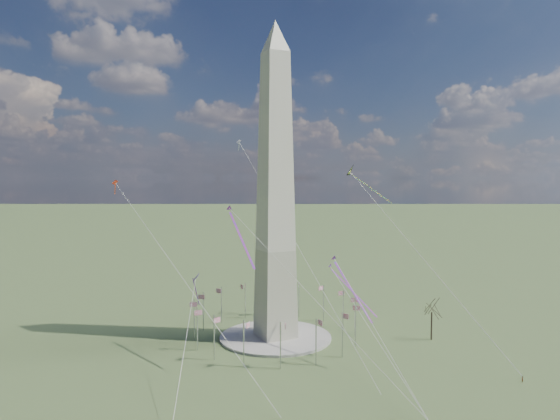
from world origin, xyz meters
name	(u,v)px	position (x,y,z in m)	size (l,w,h in m)	color
ground	(275,338)	(0.00, 0.00, 0.00)	(2000.00, 2000.00, 0.00)	#3D552A
plaza	(275,337)	(0.00, 0.00, 0.40)	(36.00, 36.00, 0.80)	#9F9A91
washington_monument	(275,190)	(0.00, 0.00, 47.95)	(15.56, 15.56, 100.00)	#B8B19A
flagpole_ring	(275,316)	(0.00, 0.00, 7.27)	(54.40, 54.40, 13.00)	silver
tree_near	(432,310)	(44.18, -23.35, 9.62)	(7.71, 7.71, 13.50)	#433528
person_east	(522,379)	(41.27, -58.95, 0.80)	(0.58, 0.38, 1.60)	gray
kite_delta_black	(353,174)	(35.09, 8.35, 53.24)	(14.45, 15.26, 14.09)	black
kite_diamond_purple	(196,281)	(-25.09, 3.91, 20.28)	(2.75, 3.49, 10.17)	navy
kite_streamer_left	(346,280)	(12.18, -22.29, 22.20)	(2.90, 22.21, 15.24)	#E72452
kite_streamer_mid	(237,228)	(-16.85, -9.92, 37.40)	(2.68, 22.90, 15.71)	#E72452
kite_streamer_right	(345,283)	(27.77, 1.48, 15.06)	(6.74, 21.65, 15.13)	#E72452
kite_small_red	(115,184)	(-44.88, 28.60, 49.87)	(1.86, 1.62, 4.84)	red
kite_small_white	(239,142)	(7.91, 51.84, 66.50)	(1.65, 1.67, 4.78)	silver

